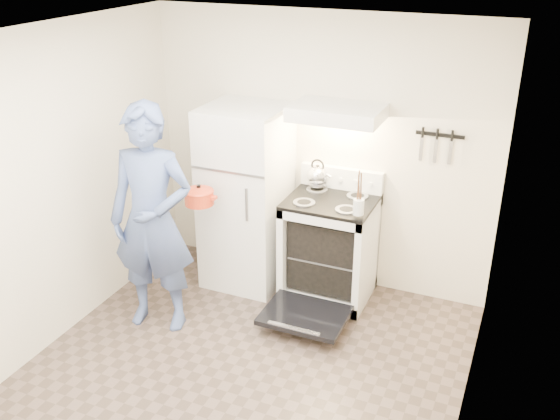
# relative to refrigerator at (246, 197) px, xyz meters

# --- Properties ---
(floor) EXTENTS (3.60, 3.60, 0.00)m
(floor) POSITION_rel_refrigerator_xyz_m (0.58, -1.45, -0.85)
(floor) COLOR brown
(floor) RESTS_ON ground
(back_wall) EXTENTS (3.20, 0.02, 2.50)m
(back_wall) POSITION_rel_refrigerator_xyz_m (0.58, 0.35, 0.40)
(back_wall) COLOR beige
(back_wall) RESTS_ON ground
(refrigerator) EXTENTS (0.70, 0.70, 1.70)m
(refrigerator) POSITION_rel_refrigerator_xyz_m (0.00, 0.00, 0.00)
(refrigerator) COLOR white
(refrigerator) RESTS_ON floor
(stove_body) EXTENTS (0.76, 0.65, 0.92)m
(stove_body) POSITION_rel_refrigerator_xyz_m (0.81, 0.02, -0.39)
(stove_body) COLOR white
(stove_body) RESTS_ON floor
(cooktop) EXTENTS (0.76, 0.65, 0.03)m
(cooktop) POSITION_rel_refrigerator_xyz_m (0.81, 0.02, 0.09)
(cooktop) COLOR black
(cooktop) RESTS_ON stove_body
(backsplash) EXTENTS (0.76, 0.07, 0.20)m
(backsplash) POSITION_rel_refrigerator_xyz_m (0.81, 0.31, 0.20)
(backsplash) COLOR white
(backsplash) RESTS_ON cooktop
(oven_door) EXTENTS (0.70, 0.54, 0.04)m
(oven_door) POSITION_rel_refrigerator_xyz_m (0.81, -0.57, -0.72)
(oven_door) COLOR black
(oven_door) RESTS_ON floor
(oven_rack) EXTENTS (0.60, 0.52, 0.01)m
(oven_rack) POSITION_rel_refrigerator_xyz_m (0.81, 0.02, -0.41)
(oven_rack) COLOR slate
(oven_rack) RESTS_ON stove_body
(range_hood) EXTENTS (0.76, 0.50, 0.12)m
(range_hood) POSITION_rel_refrigerator_xyz_m (0.81, 0.10, 0.86)
(range_hood) COLOR white
(range_hood) RESTS_ON back_wall
(knife_strip) EXTENTS (0.40, 0.02, 0.03)m
(knife_strip) POSITION_rel_refrigerator_xyz_m (1.63, 0.33, 0.70)
(knife_strip) COLOR black
(knife_strip) RESTS_ON back_wall
(pizza_stone) EXTENTS (0.33, 0.33, 0.02)m
(pizza_stone) POSITION_rel_refrigerator_xyz_m (0.81, 0.08, -0.40)
(pizza_stone) COLOR #8C684F
(pizza_stone) RESTS_ON oven_rack
(tea_kettle) EXTENTS (0.23, 0.19, 0.28)m
(tea_kettle) POSITION_rel_refrigerator_xyz_m (0.60, 0.23, 0.24)
(tea_kettle) COLOR silver
(tea_kettle) RESTS_ON cooktop
(utensil_jar) EXTENTS (0.09, 0.09, 0.13)m
(utensil_jar) POSITION_rel_refrigerator_xyz_m (1.13, -0.24, 0.20)
(utensil_jar) COLOR silver
(utensil_jar) RESTS_ON cooktop
(person) EXTENTS (0.78, 0.59, 1.92)m
(person) POSITION_rel_refrigerator_xyz_m (-0.37, -0.96, 0.11)
(person) COLOR #3B4E78
(person) RESTS_ON floor
(dutch_oven) EXTENTS (0.32, 0.25, 0.21)m
(dutch_oven) POSITION_rel_refrigerator_xyz_m (-0.15, -0.58, 0.20)
(dutch_oven) COLOR red
(dutch_oven) RESTS_ON person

